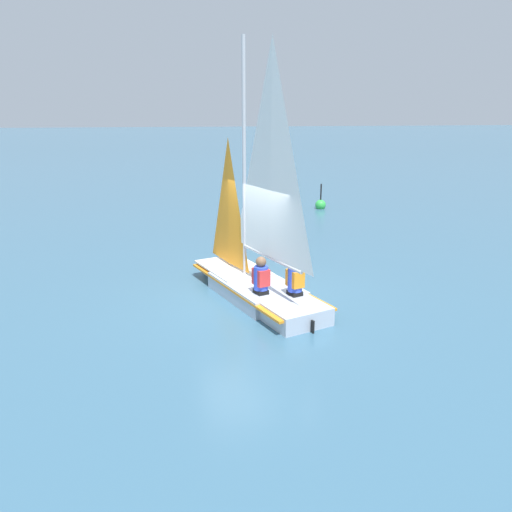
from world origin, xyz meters
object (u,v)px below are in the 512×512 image
object	(u,v)px
sailboat_main	(257,260)
sailor_crew	(295,283)
buoy_marker	(321,205)
sailor_helm	(261,282)

from	to	relation	value
sailboat_main	sailor_crew	distance (m)	1.14
buoy_marker	sailor_crew	bearing A→B (deg)	159.89
buoy_marker	sailor_helm	bearing A→B (deg)	156.42
sailor_helm	buoy_marker	bearing A→B (deg)	-42.54
sailor_crew	buoy_marker	world-z (taller)	sailor_crew
sailboat_main	sailor_helm	xyz separation A→B (m)	(-0.70, 0.05, -0.25)
sailor_helm	buoy_marker	size ratio (longest dim) A/B	1.02
sailboat_main	sailor_crew	world-z (taller)	sailboat_main
sailboat_main	sailor_helm	distance (m)	0.75
sailor_crew	sailor_helm	bearing A→B (deg)	53.26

